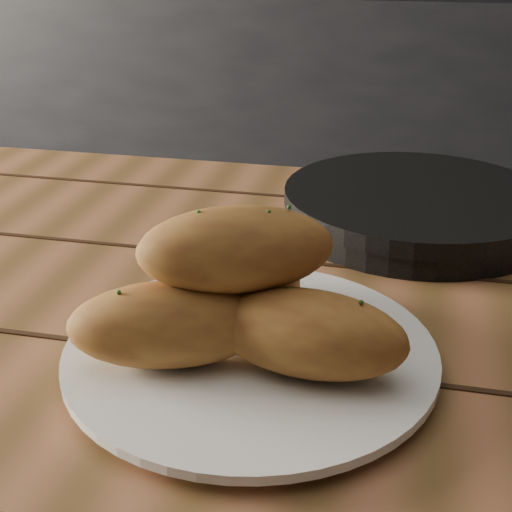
{
  "coord_description": "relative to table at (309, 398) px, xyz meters",
  "views": [
    {
      "loc": [
        0.56,
        -0.63,
        1.08
      ],
      "look_at": [
        0.45,
        -0.12,
        0.84
      ],
      "focal_mm": 50.0,
      "sensor_mm": 36.0,
      "label": 1
    }
  ],
  "objects": [
    {
      "name": "table",
      "position": [
        0.0,
        0.0,
        0.0
      ],
      "size": [
        1.47,
        0.86,
        0.75
      ],
      "color": "#965B38",
      "rests_on": "ground"
    },
    {
      "name": "plate",
      "position": [
        -0.04,
        -0.1,
        0.11
      ],
      "size": [
        0.3,
        0.3,
        0.02
      ],
      "color": "white",
      "rests_on": "table"
    },
    {
      "name": "bread_rolls",
      "position": [
        -0.04,
        -0.11,
        0.17
      ],
      "size": [
        0.27,
        0.23,
        0.12
      ],
      "color": "#AF7A30",
      "rests_on": "plate"
    },
    {
      "name": "skillet",
      "position": [
        0.09,
        0.24,
        0.12
      ],
      "size": [
        0.45,
        0.32,
        0.05
      ],
      "color": "black",
      "rests_on": "table"
    },
    {
      "name": "counter",
      "position": [
        -0.48,
        1.74,
        -0.2
      ],
      "size": [
        2.8,
        0.6,
        0.9
      ],
      "primitive_type": "cube",
      "color": "black",
      "rests_on": "ground"
    }
  ]
}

